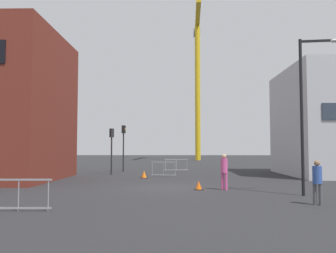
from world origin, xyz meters
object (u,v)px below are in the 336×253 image
at_px(streetlamp_tall, 306,102).
at_px(traffic_light_far, 112,143).
at_px(pedestrian_waiting, 224,169).
at_px(traffic_cone_orange, 199,186).
at_px(pedestrian_walking, 317,179).
at_px(construction_crane, 198,69).
at_px(traffic_light_crosswalk, 124,141).
at_px(traffic_cone_by_barrier, 144,175).

relative_size(streetlamp_tall, traffic_light_far, 1.94).
bearing_deg(pedestrian_waiting, traffic_cone_orange, 178.67).
xyz_separation_m(streetlamp_tall, traffic_light_far, (-10.99, 11.95, -1.71)).
xyz_separation_m(pedestrian_walking, traffic_cone_orange, (-4.14, 4.66, -0.75)).
bearing_deg(streetlamp_tall, pedestrian_waiting, 148.98).
bearing_deg(traffic_cone_orange, pedestrian_walking, -48.38).
bearing_deg(pedestrian_walking, construction_crane, 92.03).
distance_m(streetlamp_tall, traffic_light_crosswalk, 18.52).
xyz_separation_m(streetlamp_tall, traffic_cone_orange, (-4.74, 2.10, -3.97)).
bearing_deg(traffic_light_crosswalk, construction_crane, 73.76).
xyz_separation_m(construction_crane, pedestrian_walking, (1.64, -46.21, -14.61)).
bearing_deg(traffic_cone_by_barrier, traffic_light_crosswalk, 111.03).
bearing_deg(streetlamp_tall, traffic_light_far, 132.62).
height_order(pedestrian_walking, traffic_cone_by_barrier, pedestrian_walking).
height_order(construction_crane, traffic_cone_by_barrier, construction_crane).
relative_size(construction_crane, streetlamp_tall, 3.39).
xyz_separation_m(pedestrian_walking, traffic_cone_by_barrier, (-7.54, 11.48, -0.72)).
bearing_deg(traffic_cone_by_barrier, pedestrian_walking, -56.72).
relative_size(traffic_light_far, traffic_light_crosswalk, 0.89).
bearing_deg(traffic_cone_by_barrier, pedestrian_waiting, -55.61).
bearing_deg(traffic_cone_orange, streetlamp_tall, -23.92).
xyz_separation_m(construction_crane, traffic_light_far, (-8.76, -31.71, -13.10)).
distance_m(streetlamp_tall, pedestrian_walking, 4.15).
bearing_deg(pedestrian_waiting, traffic_light_crosswalk, 118.44).
distance_m(traffic_cone_orange, traffic_cone_by_barrier, 7.63).
xyz_separation_m(traffic_light_crosswalk, traffic_cone_orange, (5.80, -13.06, -2.54)).
distance_m(traffic_light_crosswalk, pedestrian_waiting, 14.98).
xyz_separation_m(streetlamp_tall, pedestrian_walking, (-0.60, -2.56, -3.21)).
relative_size(streetlamp_tall, pedestrian_waiting, 3.90).
distance_m(traffic_light_far, traffic_cone_orange, 11.88).
relative_size(pedestrian_waiting, traffic_cone_by_barrier, 3.47).
height_order(traffic_cone_orange, traffic_cone_by_barrier, traffic_cone_by_barrier).
bearing_deg(pedestrian_waiting, traffic_cone_by_barrier, 124.39).
height_order(pedestrian_walking, pedestrian_waiting, pedestrian_waiting).
bearing_deg(pedestrian_waiting, streetlamp_tall, -31.02).
bearing_deg(pedestrian_walking, streetlamp_tall, 76.78).
bearing_deg(traffic_light_far, pedestrian_waiting, -52.61).
relative_size(streetlamp_tall, traffic_cone_by_barrier, 13.52).
relative_size(construction_crane, traffic_cone_by_barrier, 45.88).
xyz_separation_m(construction_crane, traffic_cone_by_barrier, (-5.90, -34.73, -15.33)).
relative_size(traffic_cone_orange, traffic_cone_by_barrier, 0.87).
height_order(streetlamp_tall, traffic_light_crosswalk, streetlamp_tall).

